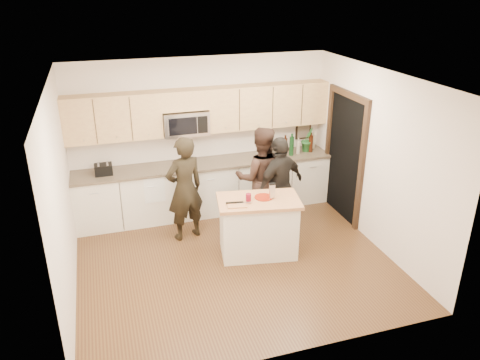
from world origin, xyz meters
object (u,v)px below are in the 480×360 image
object	(u,v)px
woman_left	(185,189)
woman_center	(261,178)
island	(258,226)
woman_right	(280,186)
toaster	(104,169)

from	to	relation	value
woman_left	woman_center	xyz separation A→B (m)	(1.27, 0.02, 0.02)
island	woman_left	size ratio (longest dim) A/B	0.77
woman_left	woman_right	world-z (taller)	woman_left
island	woman_left	xyz separation A→B (m)	(-0.94, 0.80, 0.40)
woman_center	woman_right	xyz separation A→B (m)	(0.23, -0.27, -0.05)
island	toaster	xyz separation A→B (m)	(-2.12, 1.57, 0.57)
toaster	woman_left	world-z (taller)	woman_left
island	woman_center	distance (m)	0.97
toaster	woman_right	distance (m)	2.87
toaster	woman_center	world-z (taller)	woman_center
woman_left	woman_right	xyz separation A→B (m)	(1.50, -0.25, -0.04)
island	toaster	bearing A→B (deg)	153.32
island	toaster	world-z (taller)	toaster
woman_left	woman_center	size ratio (longest dim) A/B	0.98
woman_center	woman_right	size ratio (longest dim) A/B	1.06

